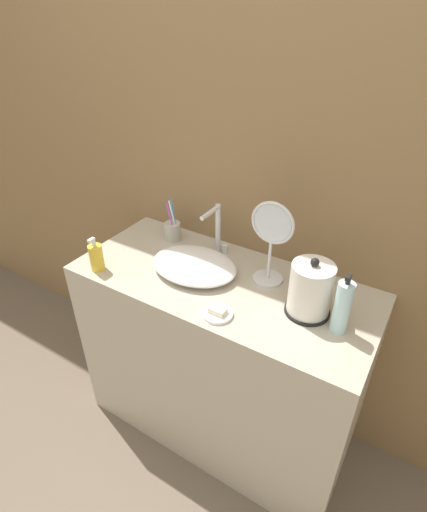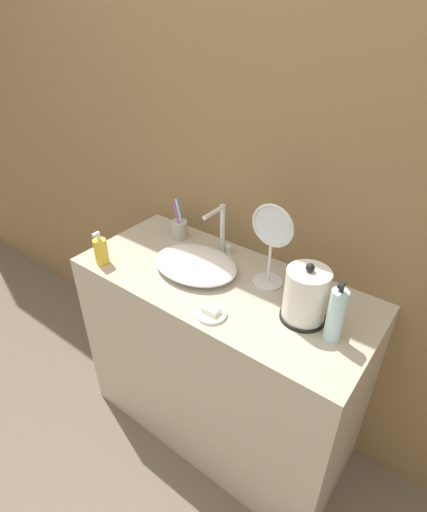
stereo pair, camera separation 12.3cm
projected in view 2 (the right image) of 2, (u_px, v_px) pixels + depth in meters
The scene contains 11 objects.
ground_plane at pixel (186, 460), 1.84m from camera, with size 12.00×12.00×0.00m, color #6B5B4C.
wall_back at pixel (267, 154), 1.50m from camera, with size 6.00×0.04×2.60m.
vanity_counter at pixel (220, 360), 1.78m from camera, with size 1.19×0.52×0.87m.
sink_basin at pixel (195, 264), 1.59m from camera, with size 0.36×0.27×0.06m.
faucet at pixel (221, 228), 1.65m from camera, with size 0.06×0.13×0.22m.
electric_kettle at pixel (306, 297), 1.32m from camera, with size 0.16×0.16×0.22m.
toothbrush_cup at pixel (179, 229), 1.80m from camera, with size 0.07×0.07×0.21m.
lotion_bottle at pixel (336, 315), 1.23m from camera, with size 0.05×0.05×0.23m.
shampoo_bottle at pixel (101, 251), 1.62m from camera, with size 0.05×0.05×0.15m.
soap_dish at pixel (211, 313), 1.37m from camera, with size 0.11×0.11×0.03m.
vanity_mirror at pixel (271, 241), 1.43m from camera, with size 0.17×0.12×0.33m.
Camera 2 is at (0.73, -0.75, 1.79)m, focal length 28.00 mm.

